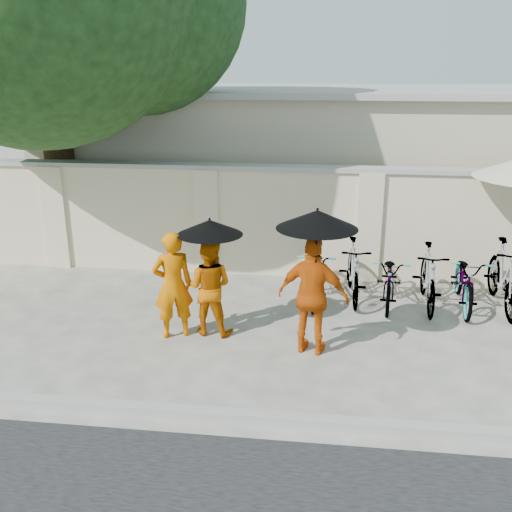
# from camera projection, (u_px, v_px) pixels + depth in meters

# --- Properties ---
(ground) EXTENTS (80.00, 80.00, 0.00)m
(ground) POSITION_uv_depth(u_px,v_px,m) (234.00, 349.00, 8.05)
(ground) COLOR #B5B09E
(kerb) EXTENTS (40.00, 0.16, 0.12)m
(kerb) POSITION_uv_depth(u_px,v_px,m) (211.00, 415.00, 6.43)
(kerb) COLOR #999992
(kerb) RESTS_ON ground
(compound_wall) EXTENTS (20.00, 0.30, 2.00)m
(compound_wall) POSITION_uv_depth(u_px,v_px,m) (314.00, 224.00, 10.63)
(compound_wall) COLOR beige
(compound_wall) RESTS_ON ground
(building_behind) EXTENTS (14.00, 6.00, 3.20)m
(building_behind) POSITION_uv_depth(u_px,v_px,m) (360.00, 161.00, 13.90)
(building_behind) COLOR tan
(building_behind) RESTS_ON ground
(monk_left) EXTENTS (0.69, 0.59, 1.60)m
(monk_left) POSITION_uv_depth(u_px,v_px,m) (173.00, 285.00, 8.21)
(monk_left) COLOR #CF6500
(monk_left) RESTS_ON ground
(monk_center) EXTENTS (0.77, 0.63, 1.46)m
(monk_center) POSITION_uv_depth(u_px,v_px,m) (209.00, 287.00, 8.33)
(monk_center) COLOR #B65502
(monk_center) RESTS_ON ground
(parasol_center) EXTENTS (0.94, 0.94, 0.94)m
(parasol_center) POSITION_uv_depth(u_px,v_px,m) (210.00, 227.00, 7.96)
(parasol_center) COLOR black
(parasol_center) RESTS_ON ground
(monk_right) EXTENTS (1.04, 0.61, 1.67)m
(monk_right) POSITION_uv_depth(u_px,v_px,m) (313.00, 296.00, 7.72)
(monk_right) COLOR #C54E09
(monk_right) RESTS_ON ground
(parasol_right) EXTENTS (1.07, 1.07, 1.11)m
(parasol_right) POSITION_uv_depth(u_px,v_px,m) (317.00, 219.00, 7.29)
(parasol_right) COLOR black
(parasol_right) RESTS_ON ground
(bike_0) EXTENTS (0.67, 1.80, 0.93)m
(bike_0) POSITION_uv_depth(u_px,v_px,m) (317.00, 274.00, 9.61)
(bike_0) COLOR #A9A9A9
(bike_0) RESTS_ON ground
(bike_1) EXTENTS (0.55, 1.70, 1.01)m
(bike_1) POSITION_uv_depth(u_px,v_px,m) (353.00, 271.00, 9.65)
(bike_1) COLOR #A9A9A9
(bike_1) RESTS_ON ground
(bike_2) EXTENTS (0.76, 1.72, 0.87)m
(bike_2) POSITION_uv_depth(u_px,v_px,m) (390.00, 279.00, 9.45)
(bike_2) COLOR #A9A9A9
(bike_2) RESTS_ON ground
(bike_3) EXTENTS (0.55, 1.72, 1.02)m
(bike_3) POSITION_uv_depth(u_px,v_px,m) (428.00, 277.00, 9.33)
(bike_3) COLOR #A9A9A9
(bike_3) RESTS_ON ground
(bike_4) EXTENTS (0.76, 1.81, 0.92)m
(bike_4) POSITION_uv_depth(u_px,v_px,m) (465.00, 281.00, 9.33)
(bike_4) COLOR #A9A9A9
(bike_4) RESTS_ON ground
(bike_5) EXTENTS (0.57, 1.87, 1.12)m
(bike_5) POSITION_uv_depth(u_px,v_px,m) (504.00, 276.00, 9.24)
(bike_5) COLOR #A9A9A9
(bike_5) RESTS_ON ground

